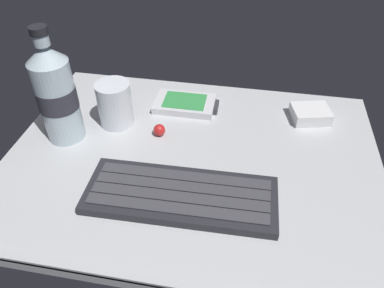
% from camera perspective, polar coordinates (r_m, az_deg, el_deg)
% --- Properties ---
extents(ground_plane, '(0.64, 0.48, 0.03)m').
position_cam_1_polar(ground_plane, '(0.64, -0.04, -2.85)').
color(ground_plane, '#B7BABC').
extents(keyboard, '(0.29, 0.12, 0.02)m').
position_cam_1_polar(keyboard, '(0.56, -1.71, -7.89)').
color(keyboard, '#232328').
rests_on(keyboard, ground_plane).
extents(handheld_device, '(0.13, 0.08, 0.02)m').
position_cam_1_polar(handheld_device, '(0.75, -1.00, 6.25)').
color(handheld_device, silver).
rests_on(handheld_device, ground_plane).
extents(juice_cup, '(0.06, 0.06, 0.09)m').
position_cam_1_polar(juice_cup, '(0.70, -11.80, 5.84)').
color(juice_cup, silver).
rests_on(juice_cup, ground_plane).
extents(water_bottle, '(0.07, 0.07, 0.21)m').
position_cam_1_polar(water_bottle, '(0.67, -20.28, 7.28)').
color(water_bottle, silver).
rests_on(water_bottle, ground_plane).
extents(charger_block, '(0.08, 0.07, 0.02)m').
position_cam_1_polar(charger_block, '(0.75, 17.87, 4.44)').
color(charger_block, white).
rests_on(charger_block, ground_plane).
extents(trackball_mouse, '(0.02, 0.02, 0.02)m').
position_cam_1_polar(trackball_mouse, '(0.68, -5.08, 2.16)').
color(trackball_mouse, red).
rests_on(trackball_mouse, ground_plane).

